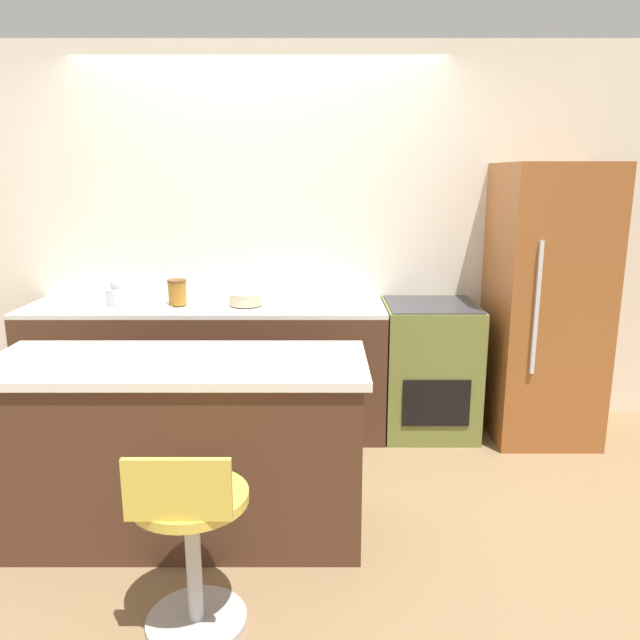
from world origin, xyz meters
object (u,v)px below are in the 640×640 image
object	(u,v)px
oven_range	(426,368)
mixing_bowl	(244,299)
stool_chair	(189,536)
refrigerator	(542,303)
kettle	(115,294)

from	to	relation	value
oven_range	mixing_bowl	size ratio (longest dim) A/B	4.02
oven_range	mixing_bowl	distance (m)	1.33
stool_chair	mixing_bowl	world-z (taller)	mixing_bowl
stool_chair	oven_range	bearing A→B (deg)	57.77
refrigerator	kettle	bearing A→B (deg)	179.68
mixing_bowl	kettle	bearing A→B (deg)	180.00
oven_range	refrigerator	world-z (taller)	refrigerator
kettle	oven_range	bearing A→B (deg)	0.76
refrigerator	kettle	size ratio (longest dim) A/B	9.98
stool_chair	kettle	bearing A→B (deg)	113.65
kettle	mixing_bowl	world-z (taller)	kettle
mixing_bowl	refrigerator	bearing A→B (deg)	-0.46
mixing_bowl	stool_chair	bearing A→B (deg)	-90.00
stool_chair	kettle	world-z (taller)	kettle
oven_range	mixing_bowl	world-z (taller)	mixing_bowl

